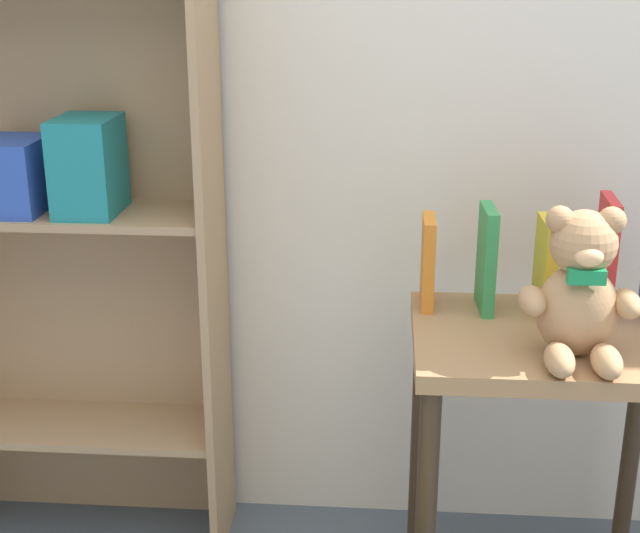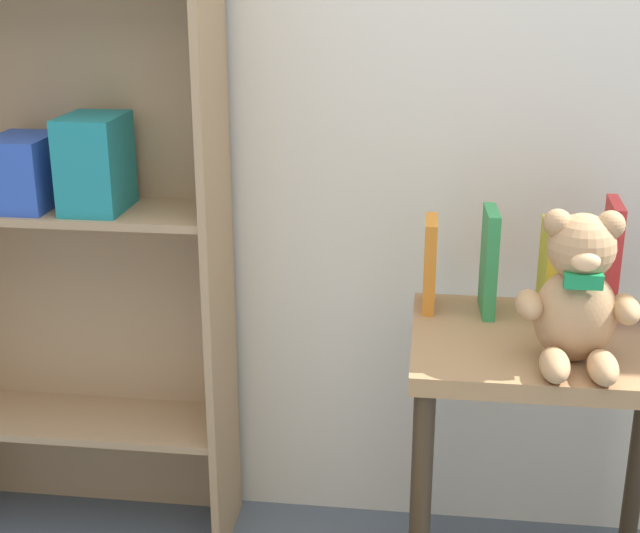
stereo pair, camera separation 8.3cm
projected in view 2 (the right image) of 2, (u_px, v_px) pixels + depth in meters
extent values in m
cube|color=silver|center=(459.00, 4.00, 1.89)|extent=(4.80, 0.06, 2.50)
cube|color=tan|center=(216.00, 216.00, 1.93)|extent=(0.02, 0.24, 1.63)
cube|color=tan|center=(85.00, 198.00, 2.08)|extent=(0.70, 0.02, 1.63)
cube|color=tan|center=(86.00, 419.00, 2.14)|extent=(0.66, 0.22, 0.02)
cube|color=tan|center=(66.00, 211.00, 1.97)|extent=(0.66, 0.22, 0.02)
cube|color=#2D51B7|center=(24.00, 172.00, 1.94)|extent=(0.13, 0.17, 0.16)
cube|color=teal|center=(95.00, 163.00, 1.92)|extent=(0.13, 0.17, 0.21)
cube|color=#9E754C|center=(551.00, 346.00, 1.72)|extent=(0.54, 0.42, 0.04)
cylinder|color=#37291A|center=(422.00, 439.00, 2.03)|extent=(0.04, 0.04, 0.61)
cylinder|color=#37291A|center=(638.00, 452.00, 1.97)|extent=(0.04, 0.04, 0.61)
ellipsoid|color=tan|center=(575.00, 315.00, 1.60)|extent=(0.15, 0.11, 0.17)
sphere|color=tan|center=(582.00, 247.00, 1.56)|extent=(0.12, 0.12, 0.12)
sphere|color=tan|center=(558.00, 223.00, 1.55)|extent=(0.05, 0.05, 0.05)
sphere|color=tan|center=(611.00, 225.00, 1.54)|extent=(0.05, 0.05, 0.05)
ellipsoid|color=#F4BB82|center=(586.00, 261.00, 1.51)|extent=(0.05, 0.04, 0.04)
ellipsoid|color=tan|center=(529.00, 305.00, 1.59)|extent=(0.05, 0.10, 0.05)
ellipsoid|color=tan|center=(626.00, 309.00, 1.57)|extent=(0.05, 0.10, 0.05)
ellipsoid|color=tan|center=(555.00, 365.00, 1.54)|extent=(0.05, 0.10, 0.05)
ellipsoid|color=tan|center=(603.00, 367.00, 1.53)|extent=(0.05, 0.10, 0.05)
cube|color=#198E4C|center=(583.00, 281.00, 1.53)|extent=(0.07, 0.02, 0.03)
cube|color=orange|center=(430.00, 264.00, 1.84)|extent=(0.03, 0.11, 0.19)
cube|color=#33934C|center=(489.00, 262.00, 1.81)|extent=(0.03, 0.12, 0.22)
cube|color=gold|center=(549.00, 270.00, 1.80)|extent=(0.03, 0.13, 0.20)
cube|color=red|center=(610.00, 261.00, 1.78)|extent=(0.03, 0.14, 0.24)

